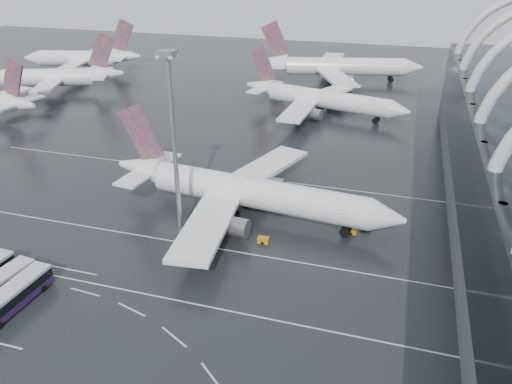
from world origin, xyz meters
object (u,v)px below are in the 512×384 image
(airliner_main, at_px, (244,192))
(gse_cart_belly_c, at_px, (263,240))
(jet_remote_far, at_px, (84,58))
(jet_remote_mid, at_px, (58,77))
(gse_cart_belly_a, at_px, (351,231))
(airliner_gate_b, at_px, (320,99))
(gse_cart_belly_e, at_px, (301,198))
(bus_row_near_d, at_px, (12,297))
(gse_cart_belly_d, at_px, (366,225))
(floodlight_mast, at_px, (173,129))
(gse_cart_belly_b, at_px, (350,219))
(airliner_gate_c, at_px, (336,67))

(airliner_main, bearing_deg, gse_cart_belly_c, -47.94)
(jet_remote_far, height_order, gse_cart_belly_c, jet_remote_far)
(jet_remote_mid, xyz_separation_m, gse_cart_belly_a, (104.95, -63.74, -4.55))
(airliner_gate_b, distance_m, gse_cart_belly_e, 56.75)
(jet_remote_far, distance_m, gse_cart_belly_e, 133.13)
(jet_remote_far, xyz_separation_m, gse_cart_belly_a, (114.30, -92.61, -4.63))
(bus_row_near_d, distance_m, gse_cart_belly_d, 56.14)
(gse_cart_belly_d, height_order, gse_cart_belly_e, gse_cart_belly_e)
(jet_remote_far, distance_m, gse_cart_belly_d, 147.33)
(gse_cart_belly_a, bearing_deg, gse_cart_belly_c, -151.93)
(airliner_gate_b, relative_size, floodlight_mast, 1.62)
(gse_cart_belly_c, relative_size, gse_cart_belly_e, 0.81)
(airliner_gate_b, relative_size, gse_cart_belly_c, 26.95)
(airliner_gate_b, relative_size, gse_cart_belly_a, 26.94)
(jet_remote_mid, height_order, bus_row_near_d, jet_remote_mid)
(airliner_main, height_order, gse_cart_belly_a, airliner_main)
(bus_row_near_d, bearing_deg, gse_cart_belly_b, -45.44)
(airliner_gate_b, xyz_separation_m, gse_cart_belly_b, (16.76, -61.48, -3.86))
(jet_remote_far, bearing_deg, gse_cart_belly_b, 127.39)
(gse_cart_belly_d, xyz_separation_m, gse_cart_belly_e, (-12.88, 6.61, 0.11))
(airliner_main, relative_size, gse_cart_belly_c, 29.44)
(airliner_main, distance_m, floodlight_mast, 20.09)
(bus_row_near_d, bearing_deg, gse_cart_belly_a, -49.14)
(airliner_main, xyz_separation_m, jet_remote_mid, (-85.41, 62.75, 0.39))
(airliner_gate_b, relative_size, gse_cart_belly_e, 21.87)
(jet_remote_mid, relative_size, bus_row_near_d, 3.39)
(airliner_gate_c, distance_m, gse_cart_belly_a, 107.08)
(airliner_gate_c, xyz_separation_m, gse_cart_belly_e, (8.22, -96.13, -4.63))
(gse_cart_belly_c, xyz_separation_m, gse_cart_belly_d, (15.76, 9.78, 0.01))
(airliner_main, bearing_deg, jet_remote_far, 141.90)
(jet_remote_mid, height_order, gse_cart_belly_a, jet_remote_mid)
(gse_cart_belly_d, distance_m, gse_cart_belly_e, 14.48)
(airliner_gate_b, bearing_deg, airliner_gate_c, 106.34)
(airliner_gate_b, distance_m, gse_cart_belly_b, 63.84)
(airliner_main, xyz_separation_m, bus_row_near_d, (-21.81, -33.83, -2.94))
(airliner_gate_b, relative_size, bus_row_near_d, 3.92)
(airliner_main, relative_size, bus_row_near_d, 4.28)
(jet_remote_far, bearing_deg, gse_cart_belly_a, 126.38)
(gse_cart_belly_c, bearing_deg, airliner_gate_b, 93.15)
(airliner_gate_b, distance_m, jet_remote_mid, 87.43)
(jet_remote_mid, bearing_deg, airliner_main, 122.04)
(floodlight_mast, bearing_deg, airliner_gate_c, 86.05)
(jet_remote_far, bearing_deg, floodlight_mast, 115.73)
(airliner_gate_c, distance_m, bus_row_near_d, 139.98)
(floodlight_mast, height_order, gse_cart_belly_d, floodlight_mast)
(gse_cart_belly_b, bearing_deg, jet_remote_mid, 150.12)
(gse_cart_belly_b, distance_m, gse_cart_belly_e, 11.21)
(gse_cart_belly_b, xyz_separation_m, gse_cart_belly_d, (2.98, -1.34, -0.05))
(airliner_gate_c, distance_m, gse_cart_belly_e, 96.59)
(airliner_gate_c, xyz_separation_m, floodlight_mast, (-7.98, -115.66, 14.28))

